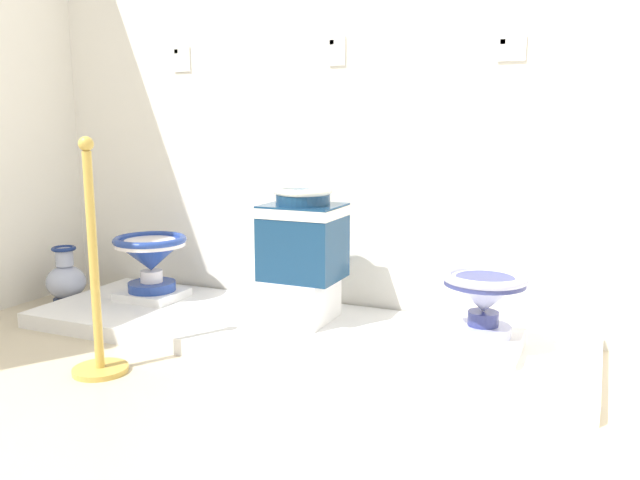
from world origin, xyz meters
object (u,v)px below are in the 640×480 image
at_px(plinth_block_leftmost, 152,295).
at_px(antique_toilet_leftmost, 150,254).
at_px(info_placard_third, 512,48).
at_px(plinth_block_central_ornate, 303,299).
at_px(decorative_vase_corner, 66,280).
at_px(antique_toilet_central_ornate, 303,232).
at_px(antique_toilet_pale_glazed, 484,294).
at_px(stanchion_post_near_left, 96,301).
at_px(info_placard_second, 337,51).
at_px(plinth_block_pale_glazed, 482,344).
at_px(info_placard_first, 182,59).

height_order(plinth_block_leftmost, antique_toilet_leftmost, antique_toilet_leftmost).
xyz_separation_m(plinth_block_leftmost, info_placard_third, (1.91, 0.35, 1.34)).
relative_size(plinth_block_central_ornate, decorative_vase_corner, 1.01).
height_order(plinth_block_central_ornate, decorative_vase_corner, decorative_vase_corner).
distance_m(plinth_block_leftmost, antique_toilet_leftmost, 0.24).
height_order(plinth_block_leftmost, antique_toilet_central_ornate, antique_toilet_central_ornate).
distance_m(antique_toilet_pale_glazed, stanchion_post_near_left, 1.70).
height_order(plinth_block_central_ornate, info_placard_third, info_placard_third).
xyz_separation_m(info_placard_second, decorative_vase_corner, (-1.62, -0.41, -1.32)).
xyz_separation_m(plinth_block_leftmost, antique_toilet_leftmost, (0.00, 0.00, 0.24)).
bearing_deg(antique_toilet_leftmost, decorative_vase_corner, -175.06).
distance_m(decorative_vase_corner, stanchion_post_near_left, 1.28).
height_order(antique_toilet_pale_glazed, stanchion_post_near_left, stanchion_post_near_left).
relative_size(plinth_block_leftmost, decorative_vase_corner, 0.98).
height_order(antique_toilet_pale_glazed, decorative_vase_corner, antique_toilet_pale_glazed).
height_order(plinth_block_pale_glazed, stanchion_post_near_left, stanchion_post_near_left).
height_order(plinth_block_central_ornate, antique_toilet_pale_glazed, antique_toilet_pale_glazed).
xyz_separation_m(plinth_block_leftmost, info_placard_second, (1.01, 0.35, 1.36)).
distance_m(antique_toilet_pale_glazed, info_placard_third, 1.19).
xyz_separation_m(info_placard_third, decorative_vase_corner, (-2.52, -0.41, -1.30)).
bearing_deg(plinth_block_central_ornate, plinth_block_pale_glazed, -6.53).
distance_m(plinth_block_leftmost, info_placard_third, 2.36).
bearing_deg(antique_toilet_central_ornate, info_placard_second, 86.27).
bearing_deg(antique_toilet_pale_glazed, info_placard_first, 165.65).
distance_m(plinth_block_leftmost, antique_toilet_central_ornate, 1.08).
relative_size(antique_toilet_pale_glazed, stanchion_post_near_left, 0.36).
relative_size(plinth_block_pale_glazed, info_placard_first, 2.56).
relative_size(info_placard_second, stanchion_post_near_left, 0.15).
height_order(info_placard_first, info_placard_second, info_placard_second).
bearing_deg(antique_toilet_central_ornate, info_placard_first, 158.62).
distance_m(antique_toilet_leftmost, plinth_block_pale_glazed, 1.93).
xyz_separation_m(plinth_block_pale_glazed, info_placard_third, (-0.00, 0.49, 1.32)).
bearing_deg(info_placard_second, plinth_block_leftmost, -160.64).
distance_m(info_placard_first, decorative_vase_corner, 1.51).
xyz_separation_m(antique_toilet_pale_glazed, stanchion_post_near_left, (-1.54, -0.72, -0.03)).
bearing_deg(plinth_block_central_ornate, decorative_vase_corner, -179.02).
xyz_separation_m(antique_toilet_pale_glazed, decorative_vase_corner, (-2.52, 0.08, -0.21)).
xyz_separation_m(info_placard_first, stanchion_post_near_left, (0.36, -1.20, -1.14)).
distance_m(info_placard_second, stanchion_post_near_left, 1.78).
relative_size(info_placard_first, info_placard_third, 1.10).
height_order(plinth_block_leftmost, plinth_block_central_ornate, plinth_block_central_ornate).
relative_size(antique_toilet_central_ornate, plinth_block_pale_glazed, 1.25).
relative_size(antique_toilet_leftmost, info_placard_third, 3.12).
height_order(antique_toilet_central_ornate, info_placard_third, info_placard_third).
bearing_deg(antique_toilet_central_ornate, antique_toilet_leftmost, 178.53).
relative_size(plinth_block_central_ornate, plinth_block_pale_glazed, 0.94).
height_order(plinth_block_leftmost, info_placard_third, info_placard_third).
relative_size(plinth_block_leftmost, stanchion_post_near_left, 0.33).
distance_m(antique_toilet_central_ornate, info_placard_third, 1.34).
distance_m(antique_toilet_pale_glazed, info_placard_first, 2.26).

